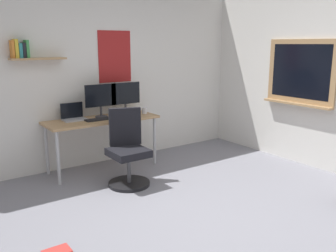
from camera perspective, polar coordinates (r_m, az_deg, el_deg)
ground_plane at (r=3.74m, az=5.93°, el=-15.02°), size 5.20×5.20×0.00m
wall_back at (r=5.40m, az=-11.29°, el=7.91°), size 5.00×0.30×2.60m
desk at (r=5.13m, az=-10.26°, el=0.35°), size 1.55×0.57×0.73m
office_chair at (r=4.59m, az=-6.34°, el=-4.14°), size 0.53×0.55×0.95m
laptop at (r=5.10m, az=-14.54°, el=1.54°), size 0.31×0.21×0.23m
monitor_primary at (r=5.17m, az=-10.45°, el=4.31°), size 0.46×0.17×0.46m
monitor_secondary at (r=5.34m, az=-6.67°, el=4.70°), size 0.46×0.17×0.46m
keyboard at (r=5.02m, az=-10.75°, el=1.03°), size 0.37×0.13×0.02m
computer_mouse at (r=5.14m, az=-7.92°, el=1.48°), size 0.10×0.06×0.03m
coffee_mug at (r=5.40m, az=-3.71°, el=2.45°), size 0.08×0.08×0.09m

